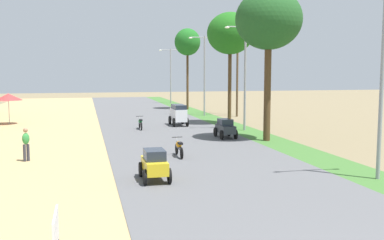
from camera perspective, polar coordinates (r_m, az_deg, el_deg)
name	(u,v)px	position (r m, az deg, el deg)	size (l,w,h in m)	color
street_signboard	(56,236)	(9.53, -16.98, -13.95)	(0.06, 1.30, 1.50)	#262628
vendor_umbrella	(8,97)	(39.41, -22.38, 2.74)	(2.20, 2.20, 2.52)	#99999E
pedestrian_on_shoulder	(26,143)	(22.87, -20.42, -2.72)	(0.43, 0.39, 1.62)	#33333D
median_tree_nearest	(269,21)	(28.21, 9.75, 12.38)	(4.07, 4.07, 9.30)	#4C351E
median_tree_second	(230,34)	(36.54, 4.89, 10.89)	(3.72, 3.72, 9.03)	#4C351E
median_tree_third	(187,43)	(51.22, -0.58, 9.84)	(2.92, 2.92, 9.16)	#4C351E
streetlamp_near	(382,71)	(19.11, 23.12, 5.75)	(3.16, 0.20, 7.44)	gray
streetlamp_mid	(245,70)	(32.89, 6.80, 6.35)	(3.16, 0.20, 7.65)	gray
streetlamp_far	(205,70)	(43.77, 1.61, 6.40)	(3.16, 0.20, 7.75)	gray
streetlamp_farthest	(171,72)	(61.09, -2.74, 6.16)	(3.16, 0.20, 7.40)	gray
utility_pole_near	(230,71)	(45.76, 4.86, 6.22)	(1.80, 0.20, 8.44)	brown
utility_pole_far	(237,64)	(43.60, 5.81, 7.09)	(1.80, 0.20, 9.76)	brown
car_hatchback_yellow	(154,163)	(17.75, -4.82, -5.55)	(1.04, 2.00, 1.23)	gold
car_hatchback_charcoal	(225,128)	(29.05, 4.27, -0.97)	(1.04, 2.00, 1.23)	#282D33
car_van_white	(178,114)	(35.64, -1.75, 0.82)	(1.19, 2.41, 1.67)	silver
motorbike_ahead_second	(179,147)	(22.62, -1.67, -3.43)	(0.54, 1.80, 0.94)	black
motorbike_ahead_third	(140,123)	(33.58, -6.60, -0.32)	(0.54, 1.80, 0.94)	black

